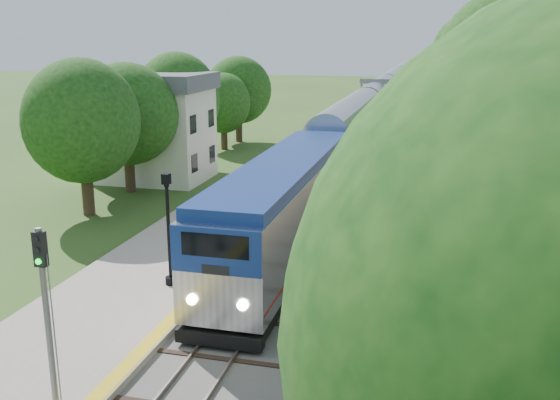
% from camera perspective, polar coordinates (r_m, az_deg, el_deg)
% --- Properties ---
extents(trackbed, '(9.50, 170.00, 0.28)m').
position_cam_1_polar(trackbed, '(73.74, 10.54, 6.28)').
color(trackbed, '#4C4944').
rests_on(trackbed, ground).
extents(platform, '(6.40, 68.00, 0.38)m').
position_cam_1_polar(platform, '(32.96, -7.96, -3.87)').
color(platform, gray).
rests_on(platform, ground).
extents(yellow_stripe, '(0.55, 68.00, 0.01)m').
position_cam_1_polar(yellow_stripe, '(31.95, -3.22, -3.98)').
color(yellow_stripe, gold).
rests_on(yellow_stripe, platform).
extents(embankment, '(10.64, 170.00, 11.70)m').
position_cam_1_polar(embankment, '(73.40, 17.16, 7.33)').
color(embankment, brown).
rests_on(embankment, ground).
extents(station_building, '(8.60, 6.60, 8.00)m').
position_cam_1_polar(station_building, '(48.09, -11.56, 6.64)').
color(station_building, silver).
rests_on(station_building, ground).
extents(signal_gantry, '(8.40, 0.38, 6.20)m').
position_cam_1_polar(signal_gantry, '(68.19, 10.81, 9.62)').
color(signal_gantry, slate).
rests_on(signal_gantry, ground).
extents(trees_behind_platform, '(7.82, 53.32, 7.21)m').
position_cam_1_polar(trees_behind_platform, '(38.54, -13.82, 5.22)').
color(trees_behind_platform, '#332316').
rests_on(trees_behind_platform, ground).
extents(train, '(3.23, 107.23, 4.75)m').
position_cam_1_polar(train, '(71.64, 8.90, 8.01)').
color(train, black).
rests_on(train, trackbed).
extents(lamppost_far, '(0.48, 0.48, 4.83)m').
position_cam_1_polar(lamppost_far, '(26.53, -10.12, -3.26)').
color(lamppost_far, black).
rests_on(lamppost_far, platform).
extents(signal_platform, '(0.32, 0.26, 5.50)m').
position_cam_1_polar(signal_platform, '(17.85, -20.62, -8.92)').
color(signal_platform, slate).
rests_on(signal_platform, platform).
extents(signal_farside, '(0.37, 0.30, 6.78)m').
position_cam_1_polar(signal_farside, '(39.56, 13.26, 5.10)').
color(signal_farside, slate).
rests_on(signal_farside, ground).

